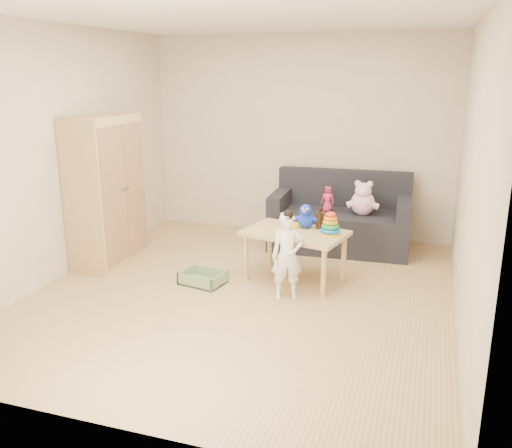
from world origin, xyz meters
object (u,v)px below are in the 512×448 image
(wardrobe, at_px, (106,191))
(play_table, at_px, (295,256))
(sofa, at_px, (339,230))
(toddler, at_px, (287,257))

(wardrobe, bearing_deg, play_table, 3.12)
(sofa, distance_m, toddler, 1.69)
(sofa, bearing_deg, play_table, -105.09)
(sofa, height_order, play_table, play_table)
(sofa, relative_size, toddler, 2.01)
(sofa, relative_size, play_table, 1.64)
(wardrobe, distance_m, toddler, 2.26)
(wardrobe, height_order, sofa, wardrobe)
(wardrobe, xyz_separation_m, toddler, (2.19, -0.35, -0.42))
(wardrobe, bearing_deg, sofa, 28.59)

